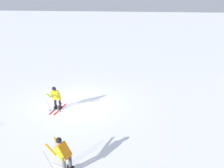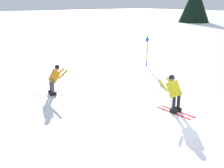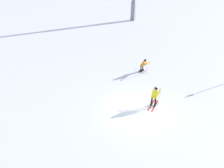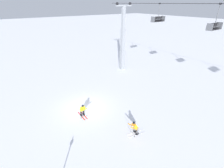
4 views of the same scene
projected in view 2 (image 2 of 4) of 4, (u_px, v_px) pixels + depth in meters
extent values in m
plane|color=white|center=(184.00, 127.00, 9.71)|extent=(260.00, 260.00, 0.00)
cube|color=red|center=(173.00, 113.00, 10.91)|extent=(1.63, 0.11, 0.01)
cube|color=black|center=(173.00, 111.00, 10.89)|extent=(0.28, 0.11, 0.16)
cylinder|color=black|center=(174.00, 101.00, 10.77)|extent=(0.13, 0.13, 0.66)
cube|color=red|center=(178.00, 111.00, 11.08)|extent=(1.63, 0.11, 0.01)
cube|color=black|center=(178.00, 109.00, 11.06)|extent=(0.28, 0.11, 0.16)
cylinder|color=black|center=(179.00, 100.00, 10.94)|extent=(0.13, 0.13, 0.66)
cube|color=gold|center=(174.00, 89.00, 10.85)|extent=(0.53, 0.43, 0.66)
sphere|color=#997051|center=(172.00, 79.00, 10.85)|extent=(0.22, 0.22, 0.22)
sphere|color=black|center=(172.00, 78.00, 10.84)|extent=(0.24, 0.24, 0.24)
cylinder|color=gold|center=(163.00, 85.00, 10.96)|extent=(0.49, 0.09, 0.43)
cylinder|color=gray|center=(161.00, 100.00, 11.13)|extent=(0.47, 0.13, 1.13)
cylinder|color=black|center=(163.00, 110.00, 11.08)|extent=(0.07, 0.07, 0.01)
cylinder|color=gold|center=(171.00, 83.00, 11.23)|extent=(0.49, 0.09, 0.43)
cylinder|color=gray|center=(170.00, 97.00, 11.46)|extent=(0.47, 0.15, 1.13)
cylinder|color=black|center=(173.00, 107.00, 11.46)|extent=(0.07, 0.07, 0.01)
cylinder|color=blue|center=(147.00, 63.00, 18.77)|extent=(0.07, 0.07, 0.41)
cylinder|color=yellow|center=(147.00, 57.00, 18.66)|extent=(0.07, 0.07, 0.41)
cylinder|color=blue|center=(147.00, 51.00, 18.54)|extent=(0.07, 0.07, 0.41)
cylinder|color=yellow|center=(147.00, 45.00, 18.42)|extent=(0.07, 0.07, 0.41)
cylinder|color=blue|center=(148.00, 39.00, 18.31)|extent=(0.07, 0.07, 0.41)
cylinder|color=blue|center=(147.00, 39.00, 18.33)|extent=(0.02, 0.28, 0.28)
cube|color=white|center=(51.00, 93.00, 13.27)|extent=(0.45, 1.70, 0.01)
cube|color=black|center=(51.00, 92.00, 13.25)|extent=(0.17, 0.30, 0.16)
cylinder|color=#4C4C51|center=(51.00, 84.00, 13.14)|extent=(0.13, 0.13, 0.63)
cube|color=white|center=(53.00, 95.00, 12.96)|extent=(0.45, 1.70, 0.01)
cube|color=black|center=(53.00, 94.00, 12.94)|extent=(0.17, 0.30, 0.16)
cylinder|color=#4C4C51|center=(53.00, 86.00, 12.83)|extent=(0.13, 0.13, 0.63)
cube|color=orange|center=(54.00, 76.00, 12.94)|extent=(0.52, 0.60, 0.63)
sphere|color=#997051|center=(57.00, 68.00, 12.90)|extent=(0.21, 0.21, 0.21)
sphere|color=black|center=(57.00, 67.00, 12.89)|extent=(0.23, 0.23, 0.23)
cylinder|color=orange|center=(60.00, 72.00, 13.26)|extent=(0.18, 0.48, 0.42)
cylinder|color=gray|center=(61.00, 83.00, 13.47)|extent=(0.04, 0.48, 1.07)
cylinder|color=black|center=(58.00, 91.00, 13.54)|extent=(0.07, 0.07, 0.01)
cylinder|color=orange|center=(63.00, 74.00, 12.87)|extent=(0.18, 0.48, 0.42)
cylinder|color=gray|center=(65.00, 86.00, 13.00)|extent=(0.23, 0.44, 1.07)
cylinder|color=black|center=(62.00, 94.00, 12.99)|extent=(0.07, 0.07, 0.01)
cone|color=black|center=(195.00, 3.00, 58.21)|extent=(6.37, 6.37, 8.02)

